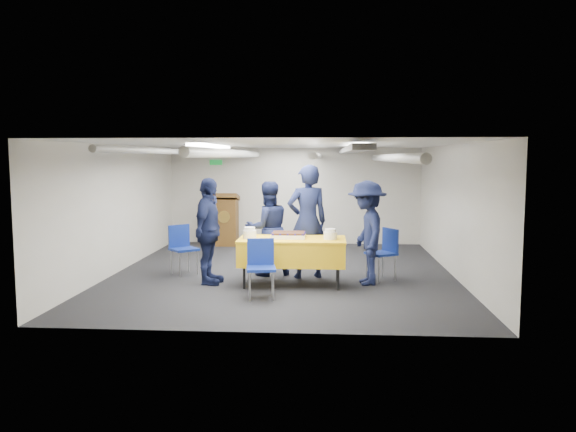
# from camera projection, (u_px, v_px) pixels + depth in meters

# --- Properties ---
(ground) EXTENTS (7.00, 7.00, 0.00)m
(ground) POSITION_uv_depth(u_px,v_px,m) (283.00, 272.00, 10.15)
(ground) COLOR black
(ground) RESTS_ON ground
(room_shell) EXTENTS (6.00, 7.00, 2.30)m
(room_shell) POSITION_uv_depth(u_px,v_px,m) (290.00, 172.00, 10.35)
(room_shell) COLOR beige
(room_shell) RESTS_ON ground
(serving_table) EXTENTS (1.72, 0.86, 0.77)m
(serving_table) POSITION_uv_depth(u_px,v_px,m) (292.00, 251.00, 9.08)
(serving_table) COLOR black
(serving_table) RESTS_ON ground
(sheet_cake) EXTENTS (0.56, 0.43, 0.10)m
(sheet_cake) POSITION_uv_depth(u_px,v_px,m) (289.00, 235.00, 9.12)
(sheet_cake) COLOR white
(sheet_cake) RESTS_ON serving_table
(plate_stack_left) EXTENTS (0.22, 0.22, 0.18)m
(plate_stack_left) POSITION_uv_depth(u_px,v_px,m) (250.00, 233.00, 9.05)
(plate_stack_left) COLOR white
(plate_stack_left) RESTS_ON serving_table
(plate_stack_right) EXTENTS (0.21, 0.21, 0.17)m
(plate_stack_right) POSITION_uv_depth(u_px,v_px,m) (330.00, 234.00, 8.96)
(plate_stack_right) COLOR white
(plate_stack_right) RESTS_ON serving_table
(podium) EXTENTS (0.62, 0.53, 1.25)m
(podium) POSITION_uv_depth(u_px,v_px,m) (226.00, 220.00, 13.21)
(podium) COLOR brown
(podium) RESTS_ON ground
(chair_near) EXTENTS (0.48, 0.48, 0.87)m
(chair_near) POSITION_uv_depth(u_px,v_px,m) (261.00, 262.00, 8.31)
(chair_near) COLOR gray
(chair_near) RESTS_ON ground
(chair_right) EXTENTS (0.58, 0.58, 0.87)m
(chair_right) POSITION_uv_depth(u_px,v_px,m) (385.00, 248.00, 9.54)
(chair_right) COLOR gray
(chair_right) RESTS_ON ground
(chair_left) EXTENTS (0.59, 0.59, 0.87)m
(chair_left) POSITION_uv_depth(u_px,v_px,m) (182.00, 244.00, 10.00)
(chair_left) COLOR gray
(chair_left) RESTS_ON ground
(sailor_a) EXTENTS (0.82, 0.67, 1.95)m
(sailor_a) POSITION_uv_depth(u_px,v_px,m) (307.00, 222.00, 9.64)
(sailor_a) COLOR black
(sailor_a) RESTS_ON ground
(sailor_b) EXTENTS (0.99, 0.89, 1.66)m
(sailor_b) POSITION_uv_depth(u_px,v_px,m) (268.00, 229.00, 9.84)
(sailor_b) COLOR black
(sailor_b) RESTS_ON ground
(sailor_c) EXTENTS (0.52, 1.06, 1.75)m
(sailor_c) POSITION_uv_depth(u_px,v_px,m) (208.00, 231.00, 9.17)
(sailor_c) COLOR black
(sailor_c) RESTS_ON ground
(sailor_d) EXTENTS (0.74, 1.16, 1.70)m
(sailor_d) POSITION_uv_depth(u_px,v_px,m) (367.00, 233.00, 9.15)
(sailor_d) COLOR black
(sailor_d) RESTS_ON ground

